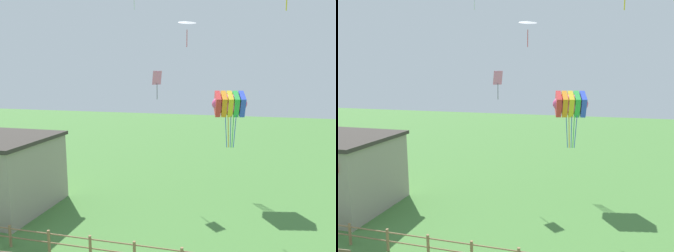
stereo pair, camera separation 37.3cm
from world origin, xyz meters
TOP-DOWN VIEW (x-y plane):
  - kite_rainbow_parafoil at (2.43, 16.61)m, footprint 2.94×2.36m
  - kite_white_delta at (-0.69, 15.91)m, footprint 1.72×1.71m
  - kite_pink_diamond at (-2.99, 16.05)m, footprint 0.67×0.69m

SIDE VIEW (x-z plane):
  - kite_rainbow_parafoil at x=2.43m, z-range 4.51..8.77m
  - kite_pink_diamond at x=-2.99m, z-range 7.31..9.48m
  - kite_white_delta at x=-0.69m, z-range 11.52..13.49m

